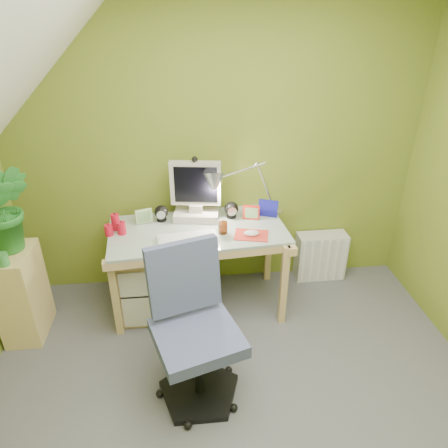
{
  "coord_description": "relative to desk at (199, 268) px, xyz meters",
  "views": [
    {
      "loc": [
        -0.25,
        -1.45,
        2.18
      ],
      "look_at": [
        0.0,
        1.0,
        0.85
      ],
      "focal_mm": 33.0,
      "sensor_mm": 36.0,
      "label": 1
    }
  ],
  "objects": [
    {
      "name": "amber_tumbler",
      "position": [
        0.18,
        -0.08,
        0.39
      ],
      "size": [
        0.07,
        0.07,
        0.09
      ],
      "primitive_type": "cylinder",
      "rotation": [
        0.0,
        0.0,
        -0.07
      ],
      "color": "brown",
      "rests_on": "desk"
    },
    {
      "name": "mousepad",
      "position": [
        0.38,
        -0.14,
        0.35
      ],
      "size": [
        0.27,
        0.22,
        0.01
      ],
      "primitive_type": "cube",
      "rotation": [
        0.0,
        0.0,
        -0.23
      ],
      "color": "red",
      "rests_on": "desk"
    },
    {
      "name": "photo_frame_red",
      "position": [
        0.42,
        0.12,
        0.4
      ],
      "size": [
        0.13,
        0.05,
        0.11
      ],
      "primitive_type": "cube",
      "rotation": [
        0.0,
        0.0,
        -0.26
      ],
      "color": "red",
      "rests_on": "desk"
    },
    {
      "name": "green_cup",
      "position": [
        -1.26,
        -0.35,
        0.39
      ],
      "size": [
        0.07,
        0.07,
        0.09
      ],
      "primitive_type": "cylinder",
      "rotation": [
        0.0,
        0.0,
        -0.03
      ],
      "color": "#3B8E3F",
      "rests_on": "side_ledge"
    },
    {
      "name": "potted_plant",
      "position": [
        -1.25,
        -0.15,
        0.65
      ],
      "size": [
        0.37,
        0.32,
        0.61
      ],
      "primitive_type": "imported",
      "rotation": [
        0.0,
        0.0,
        0.16
      ],
      "color": "#297C2C",
      "rests_on": "side_ledge"
    },
    {
      "name": "photo_frame_green",
      "position": [
        -0.4,
        0.14,
        0.4
      ],
      "size": [
        0.13,
        0.05,
        0.11
      ],
      "primitive_type": "cube",
      "rotation": [
        0.0,
        0.0,
        0.29
      ],
      "color": "#A5C889",
      "rests_on": "desk"
    },
    {
      "name": "monitor",
      "position": [
        -0.0,
        0.18,
        0.59
      ],
      "size": [
        0.38,
        0.26,
        0.49
      ],
      "primitive_type": null,
      "rotation": [
        0.0,
        0.0,
        -0.14
      ],
      "color": "beige",
      "rests_on": "desk"
    },
    {
      "name": "desk",
      "position": [
        0.0,
        0.0,
        0.0
      ],
      "size": [
        1.35,
        0.76,
        0.7
      ],
      "primitive_type": null,
      "rotation": [
        0.0,
        0.0,
        0.09
      ],
      "color": "tan",
      "rests_on": "floor"
    },
    {
      "name": "floor",
      "position": [
        0.17,
        -1.23,
        -0.35
      ],
      "size": [
        3.2,
        3.2,
        0.01
      ],
      "primitive_type": "cube",
      "color": "#55555B",
      "rests_on": "ground"
    },
    {
      "name": "side_ledge",
      "position": [
        -1.28,
        -0.2,
        -0.0
      ],
      "size": [
        0.26,
        0.39,
        0.69
      ],
      "primitive_type": "cube",
      "color": "#D8B972",
      "rests_on": "floor"
    },
    {
      "name": "desk_lamp",
      "position": [
        0.45,
        0.18,
        0.68
      ],
      "size": [
        0.64,
        0.32,
        0.66
      ],
      "primitive_type": null,
      "rotation": [
        0.0,
        0.0,
        -0.09
      ],
      "color": "#B7B6BB",
      "rests_on": "desk"
    },
    {
      "name": "task_chair",
      "position": [
        -0.05,
        -0.89,
        0.14
      ],
      "size": [
        0.68,
        0.68,
        0.97
      ],
      "primitive_type": null,
      "rotation": [
        0.0,
        0.0,
        0.31
      ],
      "color": "#424A6D",
      "rests_on": "floor"
    },
    {
      "name": "speaker_right",
      "position": [
        0.27,
        0.16,
        0.41
      ],
      "size": [
        0.12,
        0.12,
        0.13
      ],
      "primitive_type": null,
      "rotation": [
        0.0,
        0.0,
        0.15
      ],
      "color": "black",
      "rests_on": "desk"
    },
    {
      "name": "speaker_left",
      "position": [
        -0.27,
        0.16,
        0.41
      ],
      "size": [
        0.12,
        0.12,
        0.13
      ],
      "primitive_type": null,
      "rotation": [
        0.0,
        0.0,
        0.16
      ],
      "color": "black",
      "rests_on": "desk"
    },
    {
      "name": "radiator",
      "position": [
        1.08,
        0.27,
        -0.13
      ],
      "size": [
        0.43,
        0.18,
        0.43
      ],
      "primitive_type": "cube",
      "rotation": [
        0.0,
        0.0,
        0.02
      ],
      "color": "silver",
      "rests_on": "floor"
    },
    {
      "name": "photo_frame_blue",
      "position": [
        0.56,
        0.16,
        0.41
      ],
      "size": [
        0.15,
        0.08,
        0.13
      ],
      "primitive_type": "cube",
      "rotation": [
        0.0,
        0.0,
        -0.38
      ],
      "color": "#151691",
      "rests_on": "desk"
    },
    {
      "name": "keyboard",
      "position": [
        -0.08,
        -0.14,
        0.36
      ],
      "size": [
        0.43,
        0.18,
        0.02
      ],
      "primitive_type": "cube",
      "rotation": [
        0.0,
        0.0,
        0.12
      ],
      "color": "white",
      "rests_on": "desk"
    },
    {
      "name": "mouse",
      "position": [
        0.38,
        -0.14,
        0.37
      ],
      "size": [
        0.13,
        0.1,
        0.04
      ],
      "primitive_type": "ellipsoid",
      "rotation": [
        0.0,
        0.0,
        -0.26
      ],
      "color": "silver",
      "rests_on": "mousepad"
    },
    {
      "name": "wall_back",
      "position": [
        0.17,
        0.37,
        0.85
      ],
      "size": [
        3.2,
        0.01,
        2.4
      ],
      "primitive_type": "cube",
      "color": "olive",
      "rests_on": "floor"
    },
    {
      "name": "candle_cluster",
      "position": [
        -0.6,
        0.01,
        0.41
      ],
      "size": [
        0.19,
        0.18,
        0.12
      ],
      "primitive_type": null,
      "rotation": [
        0.0,
        0.0,
        -0.21
      ],
      "color": "red",
      "rests_on": "desk"
    }
  ]
}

